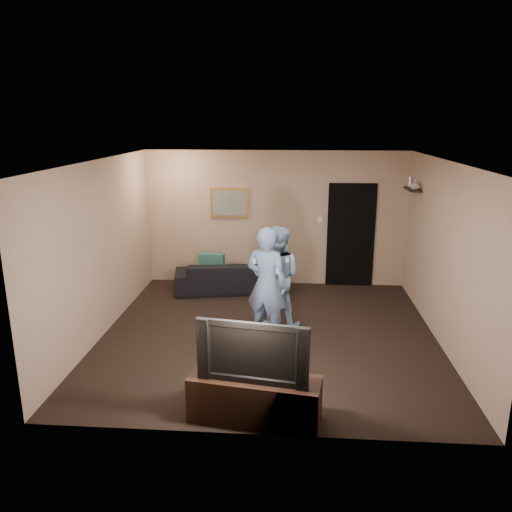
# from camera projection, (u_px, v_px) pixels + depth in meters

# --- Properties ---
(ground) EXTENTS (5.00, 5.00, 0.00)m
(ground) POSITION_uv_depth(u_px,v_px,m) (269.00, 334.00, 7.58)
(ground) COLOR black
(ground) RESTS_ON ground
(ceiling) EXTENTS (5.00, 5.00, 0.04)m
(ceiling) POSITION_uv_depth(u_px,v_px,m) (270.00, 161.00, 6.89)
(ceiling) COLOR silver
(ceiling) RESTS_ON wall_back
(wall_back) EXTENTS (5.00, 0.04, 2.60)m
(wall_back) POSITION_uv_depth(u_px,v_px,m) (276.00, 219.00, 9.64)
(wall_back) COLOR tan
(wall_back) RESTS_ON ground
(wall_front) EXTENTS (5.00, 0.04, 2.60)m
(wall_front) POSITION_uv_depth(u_px,v_px,m) (256.00, 318.00, 4.83)
(wall_front) COLOR tan
(wall_front) RESTS_ON ground
(wall_left) EXTENTS (0.04, 5.00, 2.60)m
(wall_left) POSITION_uv_depth(u_px,v_px,m) (101.00, 249.00, 7.42)
(wall_left) COLOR tan
(wall_left) RESTS_ON ground
(wall_right) EXTENTS (0.04, 5.00, 2.60)m
(wall_right) POSITION_uv_depth(u_px,v_px,m) (445.00, 255.00, 7.05)
(wall_right) COLOR tan
(wall_right) RESTS_ON ground
(sofa) EXTENTS (2.06, 1.10, 0.57)m
(sofa) POSITION_uv_depth(u_px,v_px,m) (227.00, 276.00, 9.45)
(sofa) COLOR black
(sofa) RESTS_ON ground
(throw_pillow) EXTENTS (0.50, 0.20, 0.48)m
(throw_pillow) POSITION_uv_depth(u_px,v_px,m) (212.00, 266.00, 9.42)
(throw_pillow) COLOR #194D45
(throw_pillow) RESTS_ON sofa
(painting_frame) EXTENTS (0.72, 0.05, 0.57)m
(painting_frame) POSITION_uv_depth(u_px,v_px,m) (229.00, 203.00, 9.60)
(painting_frame) COLOR olive
(painting_frame) RESTS_ON wall_back
(painting_canvas) EXTENTS (0.62, 0.01, 0.47)m
(painting_canvas) POSITION_uv_depth(u_px,v_px,m) (229.00, 203.00, 9.57)
(painting_canvas) COLOR slate
(painting_canvas) RESTS_ON painting_frame
(doorway) EXTENTS (0.90, 0.06, 2.00)m
(doorway) POSITION_uv_depth(u_px,v_px,m) (351.00, 235.00, 9.58)
(doorway) COLOR black
(doorway) RESTS_ON ground
(light_switch) EXTENTS (0.08, 0.02, 0.12)m
(light_switch) POSITION_uv_depth(u_px,v_px,m) (320.00, 220.00, 9.55)
(light_switch) COLOR silver
(light_switch) RESTS_ON wall_back
(wall_shelf) EXTENTS (0.20, 0.60, 0.03)m
(wall_shelf) POSITION_uv_depth(u_px,v_px,m) (413.00, 189.00, 8.61)
(wall_shelf) COLOR black
(wall_shelf) RESTS_ON wall_right
(shelf_vase) EXTENTS (0.18, 0.18, 0.17)m
(shelf_vase) POSITION_uv_depth(u_px,v_px,m) (415.00, 185.00, 8.44)
(shelf_vase) COLOR #A0A0A5
(shelf_vase) RESTS_ON wall_shelf
(shelf_figurine) EXTENTS (0.06, 0.06, 0.18)m
(shelf_figurine) POSITION_uv_depth(u_px,v_px,m) (410.00, 182.00, 8.80)
(shelf_figurine) COLOR silver
(shelf_figurine) RESTS_ON wall_shelf
(tv_console) EXTENTS (1.46, 0.67, 0.50)m
(tv_console) POSITION_uv_depth(u_px,v_px,m) (255.00, 399.00, 5.37)
(tv_console) COLOR black
(tv_console) RESTS_ON ground
(television) EXTENTS (1.19, 0.34, 0.68)m
(television) POSITION_uv_depth(u_px,v_px,m) (255.00, 349.00, 5.21)
(television) COLOR black
(television) RESTS_ON tv_console
(wii_player_left) EXTENTS (0.72, 0.60, 1.70)m
(wii_player_left) POSITION_uv_depth(u_px,v_px,m) (267.00, 284.00, 7.21)
(wii_player_left) COLOR #6987B7
(wii_player_left) RESTS_ON ground
(wii_player_right) EXTENTS (0.88, 0.74, 1.60)m
(wii_player_right) POSITION_uv_depth(u_px,v_px,m) (277.00, 277.00, 7.71)
(wii_player_right) COLOR #9BBEE2
(wii_player_right) RESTS_ON ground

